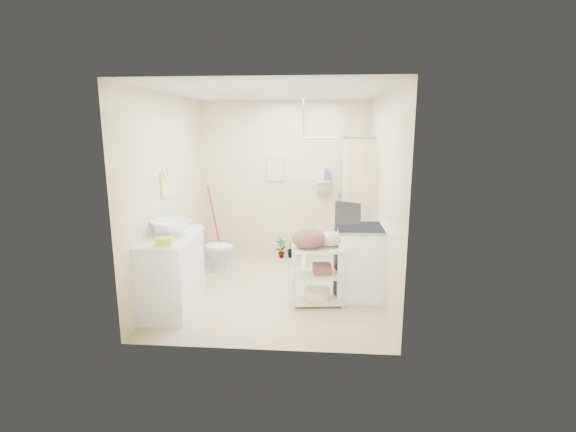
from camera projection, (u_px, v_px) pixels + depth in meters
The scene contains 23 objects.
floor at pixel (275, 289), 5.70m from camera, with size 3.20×3.20×0.00m, color #C4B793.
ceiling at pixel (273, 91), 5.16m from camera, with size 2.80×3.20×0.04m, color silver.
wall_back at pixel (285, 180), 6.99m from camera, with size 2.80×0.04×2.60m, color beige.
wall_front at pixel (255, 222), 3.87m from camera, with size 2.80×0.04×2.60m, color beige.
wall_left at pixel (170, 194), 5.54m from camera, with size 0.04×3.20×2.60m, color beige.
wall_right at pixel (383, 196), 5.33m from camera, with size 0.04×3.20×2.60m, color beige.
vanity at pixel (172, 273), 4.98m from camera, with size 0.58×1.03×0.91m, color silver.
sink at pixel (172, 228), 4.96m from camera, with size 0.49×0.49×0.17m, color white.
counter_basket at pixel (164, 242), 4.50m from camera, with size 0.17×0.13×0.09m, color gold.
floor_basket at pixel (174, 312), 4.82m from camera, with size 0.24×0.19×0.13m, color yellow.
toilet at pixel (212, 248), 6.39m from camera, with size 0.39×0.68×0.69m, color white.
mop at pixel (212, 221), 7.09m from camera, with size 0.12×0.12×1.21m, color red, non-canonical shape.
potted_plant_a at pixel (281, 248), 7.02m from camera, with size 0.18×0.12×0.34m, color brown.
potted_plant_b at pixel (292, 249), 7.05m from camera, with size 0.16×0.13×0.30m, color #9B432D.
hanging_towel at pixel (276, 168), 6.94m from camera, with size 0.28×0.03×0.42m, color beige.
towel_ring at pixel (165, 183), 5.31m from camera, with size 0.04×0.22×0.34m, color #FCE792, non-canonical shape.
tp_holder at pixel (176, 235), 5.70m from camera, with size 0.08×0.12×0.14m, color white, non-canonical shape.
shower at pixel (336, 201), 6.44m from camera, with size 1.10×1.10×2.10m, color white, non-canonical shape.
shampoo_bottle_a at pixel (322, 172), 6.85m from camera, with size 0.09×0.09×0.24m, color white.
shampoo_bottle_b at pixel (327, 174), 6.83m from camera, with size 0.08×0.08×0.18m, color #3C4CB4.
washing_machine at pixel (361, 261), 5.40m from camera, with size 0.63×0.65×0.92m, color white.
laundry_rack at pixel (318, 270), 5.14m from camera, with size 0.64×0.37×0.88m, color beige, non-canonical shape.
ironing_board at pixel (347, 248), 5.40m from camera, with size 0.36×0.10×1.26m, color black, non-canonical shape.
Camera 1 is at (0.60, -5.34, 2.16)m, focal length 26.00 mm.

